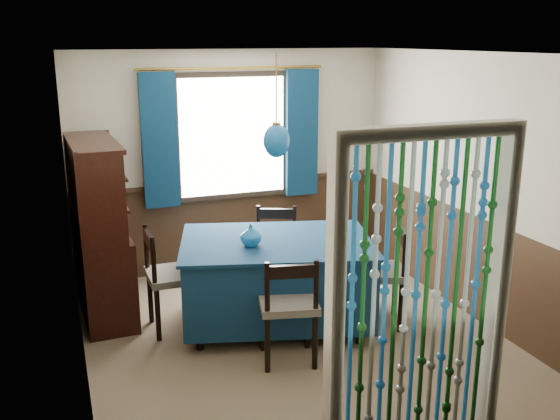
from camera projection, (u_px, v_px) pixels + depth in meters
name	position (u px, v px, depth m)	size (l,w,h in m)	color
floor	(295.00, 338.00, 5.62)	(4.00, 4.00, 0.00)	brown
ceiling	(297.00, 53.00, 4.96)	(4.00, 4.00, 0.00)	silver
wall_back	(231.00, 162.00, 7.10)	(3.60, 3.60, 0.00)	beige
wall_front	(427.00, 292.00, 3.48)	(3.60, 3.60, 0.00)	beige
wall_left	(74.00, 226.00, 4.69)	(4.00, 4.00, 0.00)	beige
wall_right	(473.00, 188.00, 5.89)	(4.00, 4.00, 0.00)	beige
wainscot_back	(233.00, 225.00, 7.29)	(3.60, 3.60, 0.00)	#352214
wainscot_front	(418.00, 408.00, 3.69)	(3.60, 3.60, 0.00)	#352214
wainscot_left	(84.00, 317.00, 4.90)	(4.00, 4.00, 0.00)	#352214
wainscot_right	(465.00, 262.00, 6.08)	(4.00, 4.00, 0.00)	#352214
window	(232.00, 136.00, 6.97)	(1.32, 0.12, 1.42)	black
doorway	(419.00, 320.00, 3.59)	(1.16, 0.12, 2.18)	silver
dining_table	(277.00, 277.00, 5.78)	(1.98, 1.61, 0.83)	#0D2944
chair_near	(289.00, 306.00, 5.10)	(0.56, 0.54, 0.95)	black
chair_far	(276.00, 250.00, 6.45)	(0.59, 0.58, 0.93)	black
chair_left	(170.00, 276.00, 5.68)	(0.46, 0.49, 0.97)	black
chair_right	(383.00, 272.00, 5.81)	(0.59, 0.60, 0.95)	black
sideboard	(101.00, 254.00, 6.03)	(0.51, 1.32, 1.70)	black
pendant_lamp	(276.00, 140.00, 5.43)	(0.24, 0.24, 0.90)	olive
vase_table	(251.00, 236.00, 5.51)	(0.17, 0.17, 0.18)	#14558F
bowl_shelf	(104.00, 199.00, 5.73)	(0.19, 0.19, 0.05)	beige
vase_sideboard	(101.00, 209.00, 6.27)	(0.18, 0.18, 0.19)	beige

